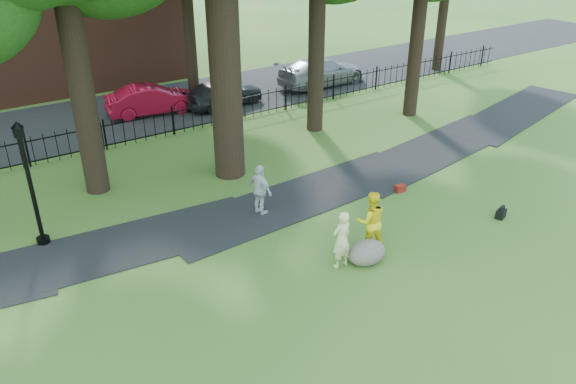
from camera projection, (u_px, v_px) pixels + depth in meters
ground at (353, 259)px, 15.94m from camera, size 120.00×120.00×0.00m
footpath at (300, 198)px, 19.30m from camera, size 36.07×3.85×0.03m
street at (140, 111)px, 27.65m from camera, size 80.00×7.00×0.02m
iron_fence at (173, 122)px, 24.45m from camera, size 44.00×0.04×1.20m
woman at (342, 239)px, 15.27m from camera, size 0.64×0.43×1.70m
man at (371, 221)px, 16.05m from camera, size 1.10×1.00×1.82m
pedestrian at (260, 190)px, 17.91m from camera, size 0.59×1.07×1.73m
boulder at (367, 251)px, 15.70m from camera, size 1.43×1.29×0.68m
lamppost at (31, 187)px, 15.84m from camera, size 0.38×0.38×3.83m
backpack at (501, 214)px, 18.01m from camera, size 0.44×0.34×0.29m
red_bag at (400, 188)px, 19.68m from camera, size 0.40×0.29×0.25m
red_sedan at (152, 100)px, 26.92m from camera, size 4.45×2.11×1.41m
grey_car at (223, 93)px, 27.97m from camera, size 4.21×1.98×1.39m
silver_car at (322, 71)px, 31.31m from camera, size 5.40×2.38×1.54m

